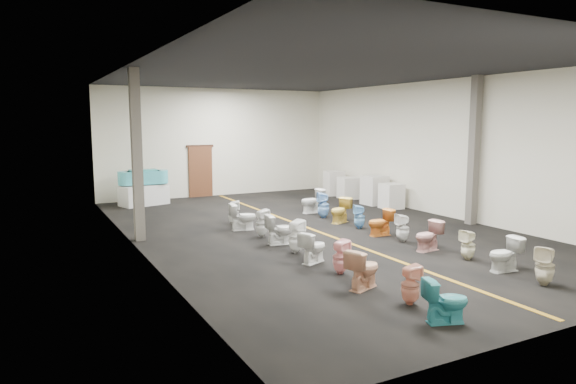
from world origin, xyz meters
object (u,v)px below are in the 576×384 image
toilet_left_2 (363,269)px  toilet_right_0 (545,266)px  appliance_crate_b (374,190)px  toilet_left_3 (341,257)px  toilet_left_1 (410,285)px  toilet_right_8 (323,205)px  appliance_crate_a (391,196)px  toilet_right_7 (340,211)px  toilet_right_3 (428,236)px  toilet_left_0 (446,301)px  toilet_left_8 (243,217)px  toilet_left_9 (234,213)px  appliance_crate_d (334,183)px  appliance_crate_c (349,188)px  display_table (144,195)px  toilet_right_5 (380,222)px  toilet_right_4 (403,228)px  toilet_left_6 (280,229)px  toilet_right_1 (505,254)px  toilet_left_7 (262,223)px  toilet_right_2 (468,245)px  toilet_left_5 (296,236)px  toilet_right_6 (359,217)px  bathtub (143,177)px  toilet_right_9 (312,201)px  toilet_left_4 (313,247)px

toilet_left_2 → toilet_right_0: bearing=-135.3°
appliance_crate_b → toilet_left_3: 9.23m
toilet_left_1 → toilet_left_3: toilet_left_3 is taller
toilet_left_1 → toilet_right_8: bearing=-12.2°
appliance_crate_a → toilet_right_7: appliance_crate_a is taller
toilet_left_3 → toilet_right_3: 3.00m
toilet_left_0 → toilet_left_8: toilet_left_8 is taller
toilet_left_1 → toilet_left_9: bearing=9.5°
appliance_crate_d → toilet_left_9: appliance_crate_d is taller
appliance_crate_c → toilet_right_0: 11.49m
display_table → toilet_right_5: display_table is taller
toilet_right_4 → toilet_right_8: bearing=-168.0°
toilet_left_8 → toilet_left_1: bearing=-170.2°
toilet_left_1 → toilet_right_7: toilet_right_7 is taller
toilet_left_6 → toilet_right_1: 5.34m
appliance_crate_d → toilet_left_7: bearing=-136.0°
toilet_right_2 → toilet_right_7: bearing=-179.5°
toilet_right_7 → appliance_crate_c: bearing=120.3°
toilet_left_5 → toilet_right_2: size_ratio=1.15×
toilet_right_6 → toilet_right_2: bearing=22.4°
toilet_left_6 → toilet_right_6: 3.00m
toilet_left_5 → toilet_left_9: size_ratio=1.09×
toilet_right_2 → toilet_right_8: (-0.22, 5.92, 0.07)m
toilet_left_0 → toilet_left_1: (0.05, 0.89, -0.01)m
toilet_left_6 → toilet_right_0: (2.99, -5.35, 0.00)m
appliance_crate_d → toilet_right_7: bearing=-120.9°
toilet_right_5 → appliance_crate_c: bearing=155.0°
toilet_left_3 → toilet_right_7: bearing=-45.5°
bathtub → toilet_left_0: bathtub is taller
toilet_left_8 → toilet_right_9: 3.53m
toilet_right_6 → appliance_crate_b: bearing=157.6°
toilet_left_1 → toilet_right_6: toilet_right_6 is taller
toilet_left_7 → toilet_right_1: size_ratio=1.05×
toilet_right_7 → toilet_right_8: bearing=160.0°
appliance_crate_d → toilet_left_4: size_ratio=1.45×
toilet_left_4 → toilet_left_8: bearing=-22.3°
toilet_left_3 → toilet_left_8: (-0.12, 4.95, 0.03)m
toilet_left_0 → toilet_left_1: 0.89m
toilet_right_8 → appliance_crate_b: bearing=134.3°
bathtub → toilet_right_1: bathtub is taller
toilet_left_3 → toilet_left_0: bearing=168.1°
toilet_left_2 → toilet_right_7: (3.12, 5.52, -0.00)m
toilet_left_7 → toilet_left_8: toilet_left_8 is taller
appliance_crate_b → toilet_left_4: appliance_crate_b is taller
toilet_right_9 → toilet_left_8: bearing=-65.3°
toilet_left_2 → toilet_right_8: (3.08, 6.47, 0.04)m
appliance_crate_d → toilet_right_3: bearing=-109.1°
toilet_left_8 → toilet_right_7: size_ratio=1.01×
toilet_right_2 → toilet_right_8: toilet_right_8 is taller
appliance_crate_a → toilet_right_7: size_ratio=1.16×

